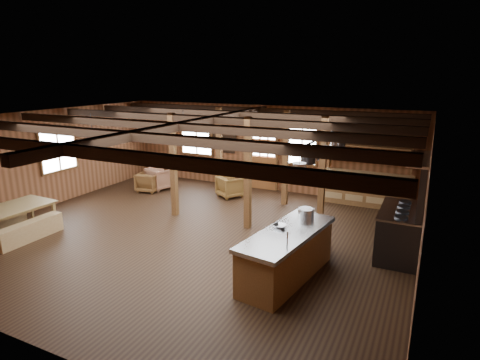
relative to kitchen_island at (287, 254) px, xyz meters
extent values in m
cube|color=black|center=(-2.75, 1.03, -0.49)|extent=(10.00, 9.00, 0.02)
cube|color=black|center=(-2.75, 1.03, 2.33)|extent=(10.00, 9.00, 0.02)
cube|color=#573018|center=(-7.76, 1.03, 0.92)|extent=(0.02, 9.00, 2.80)
cube|color=#573018|center=(2.26, 1.03, 0.92)|extent=(0.02, 9.00, 2.80)
cube|color=#573018|center=(-2.75, 5.54, 0.92)|extent=(10.00, 0.02, 2.80)
cube|color=#573018|center=(-2.75, -3.48, 0.92)|extent=(10.00, 0.02, 2.80)
cube|color=black|center=(-2.75, -2.47, 2.20)|extent=(9.80, 0.12, 0.18)
cube|color=black|center=(-2.75, -0.97, 2.20)|extent=(9.80, 0.12, 0.18)
cube|color=black|center=(-2.75, 0.53, 2.20)|extent=(9.80, 0.12, 0.18)
cube|color=black|center=(-2.75, 2.03, 2.20)|extent=(9.80, 0.12, 0.18)
cube|color=black|center=(-2.75, 3.53, 2.20)|extent=(9.80, 0.12, 0.18)
cube|color=black|center=(-2.75, 4.83, 2.20)|extent=(9.80, 0.12, 0.18)
cube|color=black|center=(-2.75, 1.03, 2.20)|extent=(0.18, 8.82, 0.18)
cube|color=#452313|center=(-3.95, 2.03, 0.92)|extent=(0.15, 0.15, 2.80)
cube|color=#452313|center=(-3.75, 4.23, 0.92)|extent=(0.15, 0.15, 2.80)
cube|color=#452313|center=(-1.75, 2.03, 0.92)|extent=(0.15, 0.15, 2.80)
cube|color=#452313|center=(-1.55, 4.23, 0.92)|extent=(0.15, 0.15, 2.80)
cube|color=#452313|center=(-0.15, 3.03, 0.92)|extent=(0.15, 0.15, 2.80)
cube|color=brown|center=(-2.75, 5.48, 0.07)|extent=(0.90, 0.06, 1.10)
cube|color=#452313|center=(-3.23, 5.48, 0.57)|extent=(0.06, 0.08, 2.10)
cube|color=#452313|center=(-2.27, 5.48, 0.57)|extent=(0.06, 0.08, 2.10)
cube|color=#452313|center=(-2.75, 5.48, 1.64)|extent=(1.02, 0.08, 0.06)
cube|color=white|center=(-2.75, 5.48, 1.07)|extent=(0.84, 0.02, 0.90)
cube|color=white|center=(-5.35, 5.49, 1.12)|extent=(1.20, 0.02, 1.20)
cube|color=#452313|center=(-5.35, 5.49, 1.12)|extent=(1.32, 0.06, 1.32)
cube|color=white|center=(-1.45, 5.49, 1.12)|extent=(0.90, 0.02, 1.20)
cube|color=#452313|center=(-1.45, 5.49, 1.12)|extent=(1.02, 0.06, 1.32)
cube|color=white|center=(-7.71, 1.53, 1.12)|extent=(0.02, 1.20, 1.20)
cube|color=#452313|center=(-7.71, 1.53, 1.12)|extent=(0.14, 1.24, 1.32)
cube|color=silver|center=(-4.05, 5.49, 1.32)|extent=(0.50, 0.03, 0.40)
cube|color=black|center=(-4.05, 5.48, 1.32)|extent=(0.55, 0.02, 0.45)
cube|color=silver|center=(-4.65, 5.49, 1.22)|extent=(0.35, 0.03, 0.45)
cube|color=black|center=(-4.65, 5.48, 1.22)|extent=(0.40, 0.02, 0.50)
cube|color=silver|center=(-4.05, 5.49, 0.82)|extent=(0.40, 0.03, 0.30)
cube|color=black|center=(-4.05, 5.48, 0.82)|extent=(0.45, 0.02, 0.35)
cube|color=brown|center=(0.65, 5.23, -0.03)|extent=(2.50, 0.55, 0.90)
cube|color=olive|center=(0.65, 5.21, 0.45)|extent=(2.55, 0.60, 0.06)
cube|color=brown|center=(0.65, 5.28, 0.92)|extent=(2.30, 0.35, 0.04)
cube|color=brown|center=(0.65, 5.28, 1.27)|extent=(2.30, 0.35, 0.04)
cube|color=brown|center=(0.65, 5.28, 1.62)|extent=(2.30, 0.35, 0.04)
cube|color=brown|center=(-0.50, 5.28, 1.27)|extent=(0.04, 0.35, 1.40)
cube|color=brown|center=(1.80, 5.28, 1.27)|extent=(0.04, 0.35, 1.40)
cylinder|color=#2A292C|center=(-5.75, 1.03, 2.10)|extent=(0.02, 0.02, 0.45)
cone|color=white|center=(-5.75, 1.03, 1.77)|extent=(0.36, 0.36, 0.22)
cylinder|color=#2A292C|center=(-4.25, 3.03, 2.10)|extent=(0.02, 0.02, 0.45)
cone|color=white|center=(-4.25, 3.03, 1.77)|extent=(0.36, 0.36, 0.22)
cylinder|color=#2A292C|center=(0.23, 1.33, 2.07)|extent=(0.04, 3.00, 0.04)
cylinder|color=#2A292C|center=(0.19, -0.02, 1.93)|extent=(0.01, 0.01, 0.28)
cylinder|color=silver|center=(0.19, -0.02, 1.72)|extent=(0.24, 0.24, 0.14)
cylinder|color=#2A292C|center=(0.19, 0.52, 1.94)|extent=(0.01, 0.01, 0.26)
cylinder|color=#2A292C|center=(0.19, 0.52, 1.74)|extent=(0.26, 0.26, 0.14)
cylinder|color=#2A292C|center=(0.14, 1.06, 1.93)|extent=(0.01, 0.01, 0.29)
cylinder|color=silver|center=(0.14, 1.06, 1.71)|extent=(0.25, 0.25, 0.14)
cylinder|color=#2A292C|center=(0.23, 1.60, 1.95)|extent=(0.01, 0.01, 0.24)
cylinder|color=#2A292C|center=(0.23, 1.60, 1.77)|extent=(0.22, 0.22, 0.14)
cylinder|color=#2A292C|center=(0.31, 2.14, 1.99)|extent=(0.01, 0.01, 0.17)
cylinder|color=silver|center=(0.31, 2.14, 1.83)|extent=(0.20, 0.20, 0.14)
cylinder|color=#2A292C|center=(0.31, 2.68, 1.93)|extent=(0.01, 0.01, 0.29)
cylinder|color=#2A292C|center=(0.31, 2.68, 1.71)|extent=(0.25, 0.25, 0.14)
cube|color=brown|center=(0.00, 0.00, -0.05)|extent=(1.15, 2.49, 0.86)
cube|color=silver|center=(0.00, 0.00, 0.42)|extent=(1.25, 2.60, 0.08)
cylinder|color=#2A292C|center=(0.00, -0.60, 0.42)|extent=(0.44, 0.44, 0.06)
cylinder|color=silver|center=(0.20, -0.60, 0.57)|extent=(0.03, 0.03, 0.30)
cube|color=olive|center=(0.25, 1.39, -0.30)|extent=(0.48, 0.41, 0.36)
cube|color=#2A292C|center=(1.85, 2.00, 0.01)|extent=(0.88, 1.64, 0.99)
cube|color=silver|center=(1.85, 2.00, 0.53)|extent=(0.90, 1.66, 0.04)
cube|color=#2A292C|center=(2.17, 2.00, 1.11)|extent=(0.12, 1.64, 1.09)
cube|color=silver|center=(2.05, 2.00, 1.66)|extent=(0.40, 1.75, 0.05)
imported|color=olive|center=(-6.65, -0.90, -0.14)|extent=(1.16, 1.99, 0.69)
cube|color=olive|center=(-6.01, -0.90, -0.26)|extent=(0.30, 1.62, 0.44)
imported|color=brown|center=(-6.04, 3.54, -0.16)|extent=(0.76, 0.78, 0.64)
imported|color=brown|center=(-3.35, 4.20, -0.15)|extent=(0.99, 1.00, 0.66)
imported|color=brown|center=(-5.90, 3.99, -0.11)|extent=(1.00, 1.01, 0.73)
cylinder|color=silver|center=(0.09, 0.87, 0.56)|extent=(0.33, 0.33, 0.20)
imported|color=silver|center=(-0.20, 0.13, 0.49)|extent=(0.29, 0.29, 0.06)
camera|label=1|loc=(2.23, -6.64, 3.30)|focal=30.00mm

